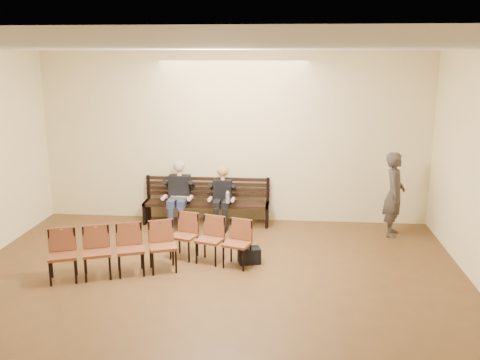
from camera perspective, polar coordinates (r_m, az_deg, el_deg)
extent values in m
plane|color=brown|center=(6.88, -5.11, -16.79)|extent=(10.00, 10.00, 0.00)
cube|color=beige|center=(11.03, -0.70, 4.54)|extent=(8.00, 0.02, 3.50)
cube|color=white|center=(5.95, -5.83, 13.79)|extent=(8.00, 10.00, 0.02)
cube|color=black|center=(11.10, -3.61, -3.51)|extent=(2.60, 0.90, 0.45)
cube|color=silver|center=(10.85, -6.60, -2.04)|extent=(0.41, 0.36, 0.25)
cylinder|color=silver|center=(10.54, -1.33, -2.43)|extent=(0.09, 0.09, 0.25)
cube|color=black|center=(9.08, 0.99, -8.04)|extent=(0.41, 0.33, 0.27)
imported|color=#3A3430|center=(10.61, 16.16, -0.83)|extent=(0.61, 0.78, 1.88)
cube|color=brown|center=(9.04, -3.23, -6.41)|extent=(1.46, 0.83, 0.78)
cube|color=brown|center=(8.73, -13.32, -7.42)|extent=(2.00, 1.10, 0.81)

